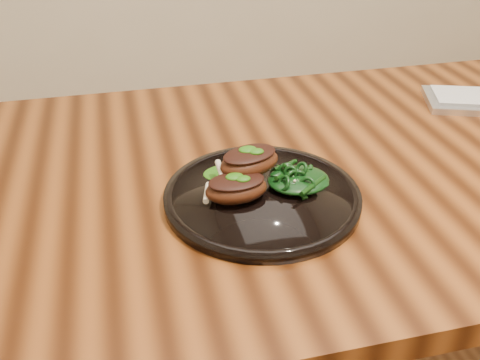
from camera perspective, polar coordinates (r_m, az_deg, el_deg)
The scene contains 6 objects.
desk at distance 1.07m, azimuth 17.98°, elevation -0.62°, with size 1.60×0.80×0.75m.
plate at distance 0.82m, azimuth 2.38°, elevation -1.72°, with size 0.30×0.30×0.02m.
lamb_chop_front at distance 0.79m, azimuth -0.44°, elevation -0.82°, with size 0.10×0.07×0.04m.
lamb_chop_back at distance 0.82m, azimuth 0.97°, elevation 2.06°, with size 0.11×0.09×0.04m.
herb_smear at distance 0.86m, azimuth -1.18°, elevation 0.82°, with size 0.08×0.05×0.01m, color #154807.
greens_heap at distance 0.83m, azimuth 6.26°, elevation 0.39°, with size 0.10×0.09×0.04m.
Camera 1 is at (-0.52, -0.76, 1.21)m, focal length 40.00 mm.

